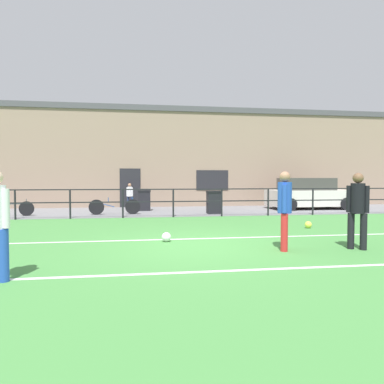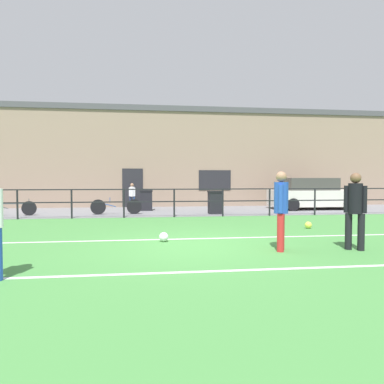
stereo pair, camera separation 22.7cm
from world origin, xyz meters
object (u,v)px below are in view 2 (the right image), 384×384
at_px(soccer_ball_match, 164,237).
at_px(parked_car_red, 312,194).
at_px(player_winger, 281,206).
at_px(bicycle_parked_2, 116,207).
at_px(bicycle_parked_1, 8,208).
at_px(soccer_ball_spare, 308,225).
at_px(trash_bin_0, 146,200).
at_px(trash_bin_1, 215,202).
at_px(spectator_child, 132,194).
at_px(player_goalkeeper, 355,206).

xyz_separation_m(soccer_ball_match, parked_car_red, (7.83, 8.05, 0.65)).
xyz_separation_m(player_winger, bicycle_parked_2, (-4.19, 8.01, -0.61)).
distance_m(bicycle_parked_1, bicycle_parked_2, 4.38).
relative_size(player_winger, soccer_ball_match, 7.46).
bearing_deg(soccer_ball_match, player_winger, -29.66).
bearing_deg(bicycle_parked_2, soccer_ball_spare, -38.01).
relative_size(bicycle_parked_1, trash_bin_0, 2.27).
bearing_deg(bicycle_parked_1, soccer_ball_match, -47.11).
xyz_separation_m(player_winger, trash_bin_1, (0.09, 7.78, -0.44)).
xyz_separation_m(spectator_child, trash_bin_0, (0.73, -1.39, -0.24)).
distance_m(player_goalkeeper, trash_bin_1, 8.08).
bearing_deg(bicycle_parked_2, soccer_ball_match, -75.29).
height_order(parked_car_red, trash_bin_0, parked_car_red).
distance_m(player_winger, trash_bin_0, 10.09).
bearing_deg(trash_bin_1, player_winger, -90.66).
distance_m(spectator_child, parked_car_red, 9.16).
xyz_separation_m(parked_car_red, trash_bin_0, (-8.29, 0.19, -0.25)).
relative_size(player_goalkeeper, parked_car_red, 0.40).
bearing_deg(parked_car_red, trash_bin_1, -162.51).
bearing_deg(spectator_child, player_goalkeeper, 136.48).
xyz_separation_m(trash_bin_0, trash_bin_1, (3.01, -1.86, 0.01)).
bearing_deg(player_winger, bicycle_parked_1, 71.31).
bearing_deg(parked_car_red, soccer_ball_spare, -117.08).
height_order(bicycle_parked_2, trash_bin_0, trash_bin_0).
relative_size(soccer_ball_match, soccer_ball_spare, 1.06).
distance_m(soccer_ball_match, parked_car_red, 11.25).
bearing_deg(trash_bin_0, soccer_ball_match, -86.80).
relative_size(soccer_ball_spare, bicycle_parked_2, 0.10).
bearing_deg(bicycle_parked_1, player_goalkeeper, -38.56).
height_order(parked_car_red, bicycle_parked_2, parked_car_red).
xyz_separation_m(bicycle_parked_1, bicycle_parked_2, (4.38, 0.03, 0.02)).
xyz_separation_m(player_goalkeeper, soccer_ball_match, (-4.07, 1.54, -0.84)).
height_order(soccer_ball_match, bicycle_parked_2, bicycle_parked_2).
xyz_separation_m(player_goalkeeper, bicycle_parked_2, (-5.81, 8.15, -0.60)).
bearing_deg(soccer_ball_match, spectator_child, 97.06).
relative_size(player_goalkeeper, spectator_child, 1.29).
distance_m(player_winger, trash_bin_1, 7.80).
bearing_deg(parked_car_red, player_goalkeeper, -111.40).
bearing_deg(player_winger, trash_bin_0, 41.10).
height_order(player_goalkeeper, trash_bin_1, player_goalkeeper).
distance_m(bicycle_parked_2, trash_bin_0, 2.08).
distance_m(player_winger, soccer_ball_spare, 3.83).
bearing_deg(soccer_ball_match, bicycle_parked_1, 132.89).
bearing_deg(bicycle_parked_2, trash_bin_1, -3.00).
bearing_deg(spectator_child, trash_bin_1, 160.23).
bearing_deg(soccer_ball_spare, bicycle_parked_1, 155.36).
bearing_deg(spectator_child, player_winger, 129.55).
bearing_deg(trash_bin_1, parked_car_red, 17.49).
height_order(spectator_child, bicycle_parked_2, spectator_child).
distance_m(bicycle_parked_1, trash_bin_1, 8.66).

